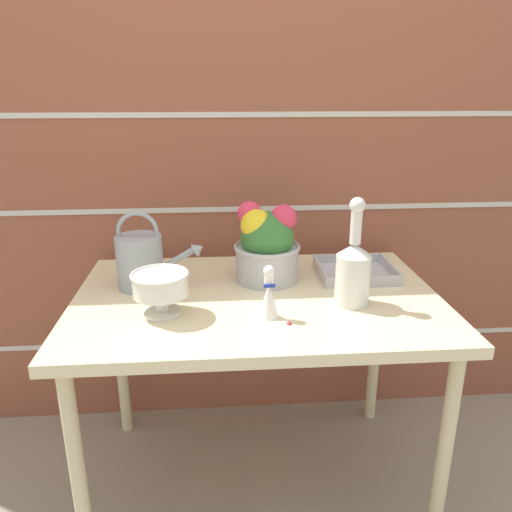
# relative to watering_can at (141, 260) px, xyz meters

# --- Properties ---
(ground_plane) EXTENTS (12.00, 12.00, 0.00)m
(ground_plane) POSITION_rel_watering_can_xyz_m (0.38, -0.10, -0.84)
(ground_plane) COLOR gray
(brick_wall) EXTENTS (3.60, 0.08, 2.20)m
(brick_wall) POSITION_rel_watering_can_xyz_m (0.38, 0.38, 0.26)
(brick_wall) COLOR brown
(brick_wall) RESTS_ON ground_plane
(patio_table) EXTENTS (1.17, 0.78, 0.74)m
(patio_table) POSITION_rel_watering_can_xyz_m (0.38, -0.10, -0.17)
(patio_table) COLOR beige
(patio_table) RESTS_ON ground_plane
(watering_can) EXTENTS (0.30, 0.15, 0.26)m
(watering_can) POSITION_rel_watering_can_xyz_m (0.00, 0.00, 0.00)
(watering_can) COLOR #93999E
(watering_can) RESTS_ON patio_table
(crystal_pedestal_bowl) EXTENTS (0.17, 0.17, 0.13)m
(crystal_pedestal_bowl) POSITION_rel_watering_can_xyz_m (0.08, -0.22, -0.01)
(crystal_pedestal_bowl) COLOR silver
(crystal_pedestal_bowl) RESTS_ON patio_table
(flower_planter) EXTENTS (0.23, 0.23, 0.27)m
(flower_planter) POSITION_rel_watering_can_xyz_m (0.42, 0.03, 0.03)
(flower_planter) COLOR #ADADB2
(flower_planter) RESTS_ON patio_table
(glass_decanter) EXTENTS (0.11, 0.11, 0.34)m
(glass_decanter) POSITION_rel_watering_can_xyz_m (0.66, -0.19, 0.02)
(glass_decanter) COLOR silver
(glass_decanter) RESTS_ON patio_table
(figurine_vase) EXTENTS (0.06, 0.06, 0.16)m
(figurine_vase) POSITION_rel_watering_can_xyz_m (0.40, -0.26, -0.03)
(figurine_vase) COLOR white
(figurine_vase) RESTS_ON patio_table
(wire_tray) EXTENTS (0.26, 0.24, 0.04)m
(wire_tray) POSITION_rel_watering_can_xyz_m (0.74, 0.05, -0.09)
(wire_tray) COLOR #B7B7BC
(wire_tray) RESTS_ON patio_table
(fallen_petal) EXTENTS (0.01, 0.01, 0.01)m
(fallen_petal) POSITION_rel_watering_can_xyz_m (0.45, -0.32, -0.09)
(fallen_petal) COLOR #E03856
(fallen_petal) RESTS_ON patio_table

